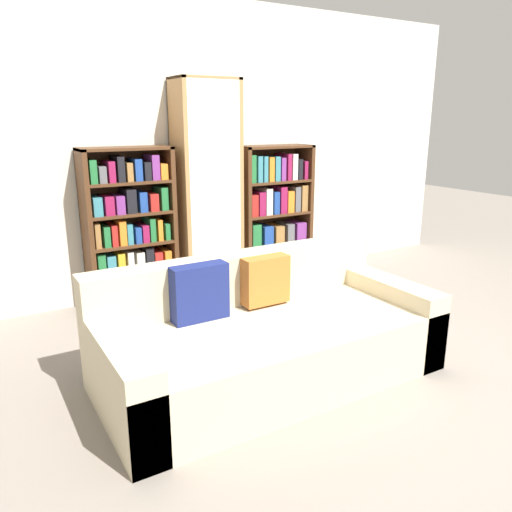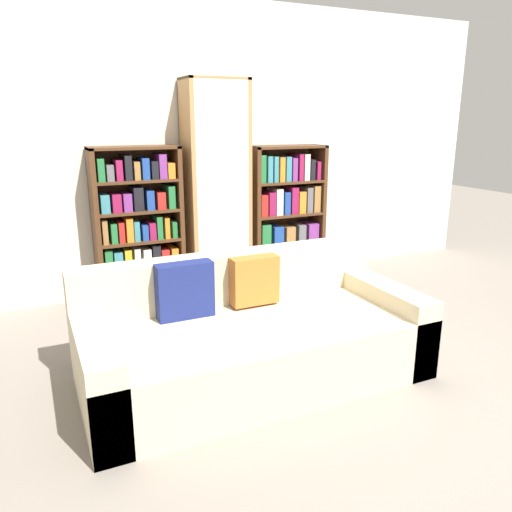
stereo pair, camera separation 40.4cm
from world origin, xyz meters
name	(u,v)px [view 2 (the right image)]	position (x,y,z in m)	size (l,w,h in m)	color
ground_plane	(378,397)	(0.00, 0.00, 0.00)	(16.00, 16.00, 0.00)	gray
wall_back	(223,148)	(0.00, 2.53, 1.35)	(6.08, 0.06, 2.70)	silver
couch	(251,337)	(-0.59, 0.58, 0.26)	(2.15, 1.00, 0.76)	beige
bookshelf_left	(138,228)	(-0.92, 2.32, 0.68)	(0.78, 0.32, 1.40)	#4C2D19
display_cabinet	(216,189)	(-0.16, 2.31, 0.98)	(0.58, 0.36, 1.98)	#AD7F4C
bookshelf_right	(285,215)	(0.59, 2.32, 0.67)	(0.78, 0.32, 1.37)	#4C2D19
wine_bottle	(304,288)	(0.40, 1.58, 0.14)	(0.07, 0.07, 0.34)	black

